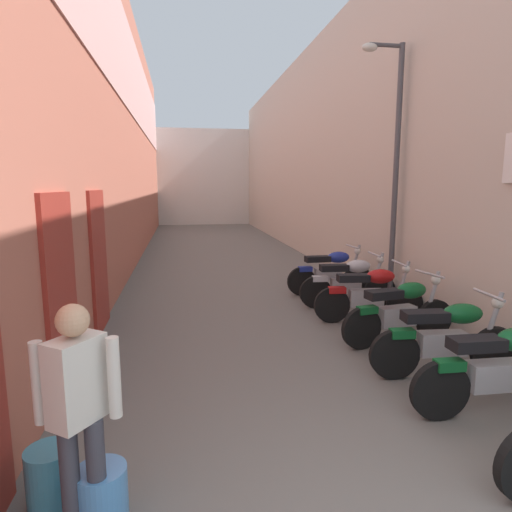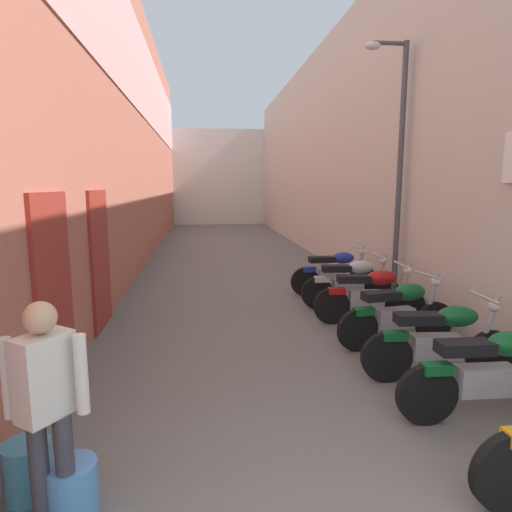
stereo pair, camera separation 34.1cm
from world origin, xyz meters
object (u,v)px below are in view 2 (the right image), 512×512
at_px(motorcycle_fifth, 370,294).
at_px(water_jug_near_door, 28,469).
at_px(motorcycle_seventh, 335,271).
at_px(pedestrian_by_doorway, 47,402).
at_px(motorcycle_fourth, 398,312).
at_px(motorcycle_sixth, 351,282).
at_px(water_jug_beside_first, 73,492).
at_px(street_lamp, 396,158).
at_px(motorcycle_third, 441,340).
at_px(motorcycle_second, 492,372).

xyz_separation_m(motorcycle_fifth, water_jug_near_door, (-4.04, -3.58, -0.29)).
height_order(motorcycle_seventh, pedestrian_by_doorway, pedestrian_by_doorway).
xyz_separation_m(motorcycle_fourth, motorcycle_seventh, (0.00, 2.98, 0.00)).
distance_m(motorcycle_sixth, water_jug_beside_first, 6.03).
relative_size(pedestrian_by_doorway, street_lamp, 0.33).
bearing_deg(motorcycle_third, street_lamp, 76.81).
relative_size(motorcycle_third, water_jug_near_door, 4.41).
height_order(motorcycle_sixth, pedestrian_by_doorway, pedestrian_by_doorway).
bearing_deg(motorcycle_seventh, pedestrian_by_doorway, -122.20).
xyz_separation_m(motorcycle_seventh, street_lamp, (0.70, -1.12, 2.25)).
xyz_separation_m(motorcycle_second, motorcycle_sixth, (-0.00, 3.97, 0.00)).
relative_size(motorcycle_seventh, water_jug_beside_first, 4.41).
bearing_deg(street_lamp, water_jug_beside_first, -132.66).
height_order(motorcycle_third, water_jug_beside_first, motorcycle_third).
bearing_deg(motorcycle_seventh, water_jug_near_door, -126.10).
bearing_deg(water_jug_near_door, motorcycle_second, 7.59).
distance_m(motorcycle_fourth, pedestrian_by_doorway, 4.75).
distance_m(pedestrian_by_doorway, water_jug_beside_first, 0.72).
distance_m(motorcycle_second, motorcycle_sixth, 3.97).
height_order(motorcycle_second, street_lamp, street_lamp).
bearing_deg(water_jug_beside_first, water_jug_near_door, 144.04).
xyz_separation_m(motorcycle_sixth, pedestrian_by_doorway, (-3.72, -4.89, 0.42)).
relative_size(motorcycle_second, motorcycle_fifth, 1.00).
bearing_deg(motorcycle_seventh, water_jug_beside_first, -121.97).
distance_m(water_jug_near_door, street_lamp, 6.96).
height_order(motorcycle_second, water_jug_beside_first, motorcycle_second).
xyz_separation_m(motorcycle_sixth, motorcycle_seventh, (0.00, 1.02, 0.00)).
bearing_deg(street_lamp, motorcycle_fifth, -130.11).
bearing_deg(street_lamp, motorcycle_sixth, 172.31).
relative_size(motorcycle_third, motorcycle_seventh, 1.00).
relative_size(motorcycle_third, water_jug_beside_first, 4.41).
distance_m(motorcycle_third, motorcycle_sixth, 3.08).
distance_m(motorcycle_fifth, motorcycle_seventh, 1.95).
distance_m(pedestrian_by_doorway, street_lamp, 6.77).
bearing_deg(motorcycle_fourth, motorcycle_fifth, 90.00).
height_order(pedestrian_by_doorway, water_jug_beside_first, pedestrian_by_doorway).
bearing_deg(motorcycle_seventh, motorcycle_fourth, -90.00).
bearing_deg(water_jug_beside_first, motorcycle_seventh, 58.03).
bearing_deg(motorcycle_fourth, street_lamp, 69.43).
xyz_separation_m(motorcycle_seventh, pedestrian_by_doorway, (-3.72, -5.91, 0.42)).
bearing_deg(motorcycle_sixth, water_jug_near_door, -131.82).
height_order(motorcycle_third, pedestrian_by_doorway, pedestrian_by_doorway).
height_order(motorcycle_fifth, pedestrian_by_doorway, pedestrian_by_doorway).
relative_size(motorcycle_second, motorcycle_third, 1.00).
bearing_deg(motorcycle_fourth, water_jug_near_door, -147.71).
xyz_separation_m(motorcycle_sixth, water_jug_beside_first, (-3.64, -4.80, -0.29)).
bearing_deg(motorcycle_fifth, motorcycle_fourth, -90.00).
distance_m(motorcycle_seventh, water_jug_near_door, 6.86).
bearing_deg(motorcycle_second, water_jug_beside_first, -167.17).
relative_size(motorcycle_fifth, street_lamp, 0.39).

